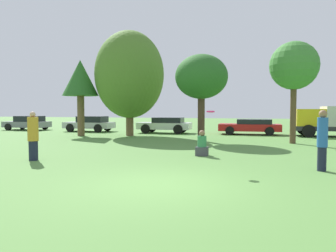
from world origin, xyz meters
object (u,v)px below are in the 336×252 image
object	(u,v)px
parked_car_red	(250,126)
parked_car_grey	(28,123)
frisbee	(211,112)
bystander_sitting	(202,145)
person_catcher	(322,140)
person_thrower	(33,136)
parked_car_white	(165,125)
tree_3	(294,67)
tree_0	(80,79)
tree_2	(201,77)
parked_car_silver	(90,123)
tree_1	(129,75)

from	to	relation	value
parked_car_red	parked_car_grey	bearing A→B (deg)	-1.46
frisbee	parked_car_grey	bearing A→B (deg)	142.06
bystander_sitting	person_catcher	bearing A→B (deg)	-28.93
person_thrower	parked_car_white	bearing A→B (deg)	82.90
tree_3	tree_0	bearing A→B (deg)	174.15
bystander_sitting	tree_3	distance (m)	8.01
tree_0	parked_car_white	world-z (taller)	tree_0
bystander_sitting	parked_car_white	world-z (taller)	parked_car_white
frisbee	bystander_sitting	distance (m)	3.16
tree_0	tree_3	xyz separation A→B (m)	(13.73, -1.41, 0.22)
person_catcher	tree_2	world-z (taller)	tree_2
bystander_sitting	parked_car_silver	bearing A→B (deg)	134.97
tree_0	parked_car_grey	size ratio (longest dim) A/B	1.34
person_catcher	tree_3	size ratio (longest dim) A/B	0.33
tree_1	tree_2	bearing A→B (deg)	-24.22
tree_2	tree_3	xyz separation A→B (m)	(4.99, 0.10, 0.46)
tree_1	tree_2	world-z (taller)	tree_1
tree_1	parked_car_red	xyz separation A→B (m)	(8.12, 3.48, -3.64)
person_thrower	parked_car_white	world-z (taller)	person_thrower
tree_1	person_catcher	bearing A→B (deg)	-44.87
bystander_sitting	tree_1	bearing A→B (deg)	128.29
parked_car_white	parked_car_grey	bearing A→B (deg)	-2.89
parked_car_silver	parked_car_red	size ratio (longest dim) A/B	0.91
person_catcher	bystander_sitting	size ratio (longest dim) A/B	1.80
frisbee	tree_1	world-z (taller)	tree_1
tree_1	parked_car_silver	bearing A→B (deg)	147.17
person_thrower	bystander_sitting	world-z (taller)	person_thrower
parked_car_silver	person_thrower	bearing A→B (deg)	110.29
tree_0	parked_car_grey	world-z (taller)	tree_0
person_thrower	parked_car_grey	size ratio (longest dim) A/B	0.45
person_catcher	tree_2	size ratio (longest dim) A/B	0.36
tree_2	parked_car_silver	distance (m)	12.13
tree_0	parked_car_silver	distance (m)	5.46
parked_car_silver	parked_car_red	distance (m)	12.98
tree_1	parked_car_grey	size ratio (longest dim) A/B	1.85
person_thrower	tree_1	bearing A→B (deg)	90.62
tree_2	parked_car_red	world-z (taller)	tree_2
frisbee	tree_1	distance (m)	13.40
tree_2	parked_car_silver	bearing A→B (deg)	151.56
bystander_sitting	parked_car_grey	xyz separation A→B (m)	(-17.80, 11.69, 0.24)
tree_2	parked_car_silver	size ratio (longest dim) A/B	1.23
frisbee	tree_3	size ratio (longest dim) A/B	0.05
person_thrower	tree_3	bearing A→B (deg)	38.44
parked_car_white	parked_car_silver	bearing A→B (deg)	-1.50
tree_1	parked_car_red	distance (m)	9.55
person_thrower	tree_1	xyz separation A→B (m)	(-0.84, 11.08, 3.36)
tree_0	tree_1	xyz separation A→B (m)	(3.27, 0.96, 0.32)
person_thrower	frisbee	distance (m)	6.46
person_catcher	tree_3	world-z (taller)	tree_3
person_catcher	tree_0	xyz separation A→B (m)	(-13.77, 9.49, 2.98)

